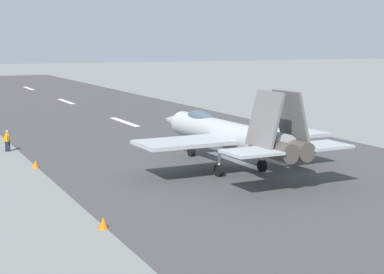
{
  "coord_description": "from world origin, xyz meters",
  "views": [
    {
      "loc": [
        -36.06,
        21.06,
        8.3
      ],
      "look_at": [
        -0.38,
        4.12,
        2.2
      ],
      "focal_mm": 58.11,
      "sensor_mm": 36.0,
      "label": 1
    }
  ],
  "objects_px": {
    "crew_person": "(7,141)",
    "marker_cone_near": "(103,223)",
    "marker_cone_mid": "(36,164)",
    "marker_cone_far": "(5,138)",
    "fighter_jet": "(227,133)"
  },
  "relations": [
    {
      "from": "fighter_jet",
      "to": "crew_person",
      "type": "distance_m",
      "value": 17.68
    },
    {
      "from": "fighter_jet",
      "to": "marker_cone_near",
      "type": "distance_m",
      "value": 14.69
    },
    {
      "from": "crew_person",
      "to": "marker_cone_near",
      "type": "distance_m",
      "value": 22.17
    },
    {
      "from": "fighter_jet",
      "to": "marker_cone_near",
      "type": "height_order",
      "value": "fighter_jet"
    },
    {
      "from": "marker_cone_mid",
      "to": "marker_cone_far",
      "type": "xyz_separation_m",
      "value": [
        12.6,
        0.0,
        0.0
      ]
    },
    {
      "from": "marker_cone_mid",
      "to": "marker_cone_far",
      "type": "relative_size",
      "value": 1.0
    },
    {
      "from": "marker_cone_mid",
      "to": "marker_cone_far",
      "type": "distance_m",
      "value": 12.6
    },
    {
      "from": "marker_cone_near",
      "to": "marker_cone_mid",
      "type": "xyz_separation_m",
      "value": [
        14.88,
        0.0,
        0.0
      ]
    },
    {
      "from": "marker_cone_near",
      "to": "marker_cone_far",
      "type": "xyz_separation_m",
      "value": [
        27.47,
        0.0,
        0.0
      ]
    },
    {
      "from": "crew_person",
      "to": "marker_cone_near",
      "type": "relative_size",
      "value": 2.96
    },
    {
      "from": "marker_cone_mid",
      "to": "crew_person",
      "type": "bearing_deg",
      "value": 4.99
    },
    {
      "from": "fighter_jet",
      "to": "marker_cone_mid",
      "type": "height_order",
      "value": "fighter_jet"
    },
    {
      "from": "marker_cone_far",
      "to": "marker_cone_near",
      "type": "bearing_deg",
      "value": 180.0
    },
    {
      "from": "marker_cone_mid",
      "to": "marker_cone_near",
      "type": "bearing_deg",
      "value": 180.0
    },
    {
      "from": "crew_person",
      "to": "marker_cone_far",
      "type": "distance_m",
      "value": 5.38
    }
  ]
}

